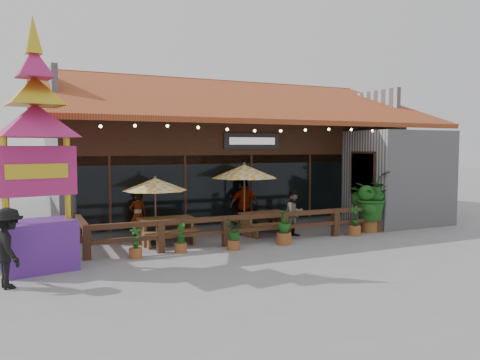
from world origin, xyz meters
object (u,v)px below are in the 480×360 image
umbrella_right (244,172)px  pedestrian (8,248)px  umbrella_left (155,185)px  tropical_plant (369,197)px  picnic_table_right (264,219)px  thai_sign_tower (36,127)px  picnic_table_left (166,226)px

umbrella_right → pedestrian: bearing=-154.5°
umbrella_left → umbrella_right: 3.18m
umbrella_right → tropical_plant: (4.22, -1.37, -0.93)m
picnic_table_right → thai_sign_tower: bearing=-165.5°
umbrella_left → pedestrian: (-3.97, -3.10, -0.98)m
pedestrian → thai_sign_tower: bearing=-41.1°
picnic_table_left → thai_sign_tower: size_ratio=0.26×
picnic_table_left → picnic_table_right: picnic_table_left is taller
umbrella_left → umbrella_right: bearing=5.4°
thai_sign_tower → umbrella_left: bearing=28.4°
umbrella_right → picnic_table_left: 3.27m
picnic_table_left → pedestrian: 5.29m
picnic_table_left → umbrella_left: bearing=176.2°
umbrella_right → thai_sign_tower: bearing=-162.0°
picnic_table_right → pedestrian: bearing=-157.9°
umbrella_right → picnic_table_right: umbrella_right is taller
umbrella_right → thai_sign_tower: 6.94m
umbrella_right → picnic_table_left: bearing=-173.5°
tropical_plant → umbrella_left: bearing=171.7°
thai_sign_tower → pedestrian: thai_sign_tower is taller
picnic_table_right → pedestrian: 8.34m
picnic_table_right → tropical_plant: bearing=-17.0°
picnic_table_right → pedestrian: pedestrian is taller
umbrella_left → pedestrian: size_ratio=1.36×
thai_sign_tower → pedestrian: (-0.63, -1.30, -2.59)m
umbrella_right → thai_sign_tower: (-6.49, -2.10, 1.29)m
umbrella_left → picnic_table_right: size_ratio=1.36×
umbrella_right → umbrella_left: bearing=-174.6°
picnic_table_right → thai_sign_tower: thai_sign_tower is taller
umbrella_left → picnic_table_right: 3.98m
umbrella_left → umbrella_right: size_ratio=0.95×
picnic_table_right → thai_sign_tower: size_ratio=0.26×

